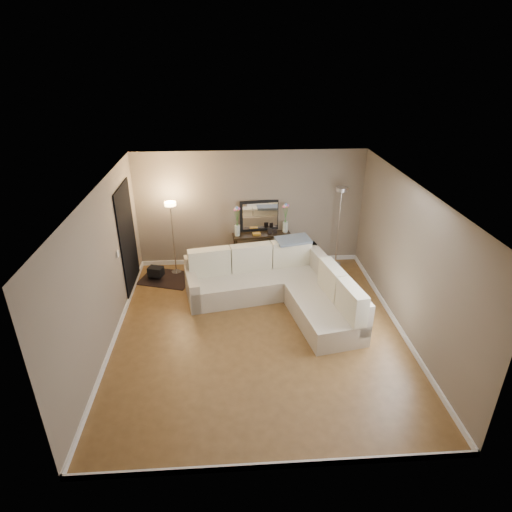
{
  "coord_description": "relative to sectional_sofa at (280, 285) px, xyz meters",
  "views": [
    {
      "loc": [
        -0.47,
        -6.18,
        4.52
      ],
      "look_at": [
        0.0,
        0.8,
        1.1
      ],
      "focal_mm": 30.0,
      "sensor_mm": 36.0,
      "label": 1
    }
  ],
  "objects": [
    {
      "name": "console_table",
      "position": [
        -0.32,
        1.55,
        0.08
      ],
      "size": [
        1.31,
        0.5,
        0.79
      ],
      "color": "black",
      "rests_on": "floor"
    },
    {
      "name": "ceiling",
      "position": [
        -0.48,
        -0.99,
        2.24
      ],
      "size": [
        5.0,
        5.5,
        0.01
      ],
      "primitive_type": "cube",
      "color": "white",
      "rests_on": "ground"
    },
    {
      "name": "doorway",
      "position": [
        -2.96,
        0.71,
        0.74
      ],
      "size": [
        0.02,
        1.2,
        2.2
      ],
      "primitive_type": "cube",
      "color": "black",
      "rests_on": "ground"
    },
    {
      "name": "table_decor",
      "position": [
        -0.24,
        1.53,
        0.46
      ],
      "size": [
        0.55,
        0.14,
        0.13
      ],
      "color": "#C28722",
      "rests_on": "console_table"
    },
    {
      "name": "wall_front",
      "position": [
        -0.48,
        -3.75,
        0.94
      ],
      "size": [
        5.0,
        0.02,
        2.6
      ],
      "primitive_type": "cube",
      "color": "gray",
      "rests_on": "ground"
    },
    {
      "name": "floor_lamp_unlit",
      "position": [
        1.47,
        1.48,
        0.94
      ],
      "size": [
        0.32,
        0.32,
        1.85
      ],
      "color": "silver",
      "rests_on": "floor"
    },
    {
      "name": "wall_right",
      "position": [
        2.03,
        -0.99,
        0.94
      ],
      "size": [
        0.02,
        5.5,
        2.6
      ],
      "primitive_type": "cube",
      "color": "gray",
      "rests_on": "ground"
    },
    {
      "name": "charcoal_rug",
      "position": [
        -2.34,
        1.07,
        -0.35
      ],
      "size": [
        1.27,
        1.09,
        0.01
      ],
      "primitive_type": "cube",
      "rotation": [
        0.0,
        0.0,
        -0.3
      ],
      "color": "black",
      "rests_on": "floor"
    },
    {
      "name": "floor",
      "position": [
        -0.48,
        -0.99,
        -0.37
      ],
      "size": [
        5.0,
        5.5,
        0.01
      ],
      "primitive_type": "cube",
      "color": "brown",
      "rests_on": "ground"
    },
    {
      "name": "sectional_sofa",
      "position": [
        0.0,
        0.0,
        0.0
      ],
      "size": [
        3.23,
        2.79,
        0.98
      ],
      "color": "beige",
      "rests_on": "floor"
    },
    {
      "name": "flower_vase_right",
      "position": [
        0.3,
        1.63,
        0.72
      ],
      "size": [
        0.15,
        0.13,
        0.67
      ],
      "color": "silver",
      "rests_on": "console_table"
    },
    {
      "name": "baseboard_right",
      "position": [
        2.0,
        -0.99,
        -0.31
      ],
      "size": [
        0.03,
        5.5,
        0.1
      ],
      "primitive_type": "cube",
      "color": "white",
      "rests_on": "ground"
    },
    {
      "name": "baseboard_left",
      "position": [
        -2.97,
        -0.99,
        -0.31
      ],
      "size": [
        0.03,
        5.5,
        0.1
      ],
      "primitive_type": "cube",
      "color": "white",
      "rests_on": "ground"
    },
    {
      "name": "black_bag",
      "position": [
        -2.55,
        1.03,
        -0.16
      ],
      "size": [
        0.35,
        0.3,
        0.2
      ],
      "primitive_type": "cube",
      "rotation": [
        0.0,
        0.0,
        -0.3
      ],
      "color": "black",
      "rests_on": "charcoal_rug"
    },
    {
      "name": "leaning_mirror",
      "position": [
        -0.26,
        1.73,
        0.8
      ],
      "size": [
        0.9,
        0.15,
        0.71
      ],
      "color": "black",
      "rests_on": "console_table"
    },
    {
      "name": "wall_left",
      "position": [
        -2.99,
        -0.99,
        0.94
      ],
      "size": [
        0.02,
        5.5,
        2.6
      ],
      "primitive_type": "cube",
      "color": "gray",
      "rests_on": "ground"
    },
    {
      "name": "baseboard_back",
      "position": [
        -0.48,
        1.74,
        -0.31
      ],
      "size": [
        5.0,
        0.03,
        0.1
      ],
      "primitive_type": "cube",
      "color": "white",
      "rests_on": "ground"
    },
    {
      "name": "throw_blanket",
      "position": [
        0.35,
        0.76,
        0.62
      ],
      "size": [
        0.78,
        0.56,
        0.09
      ],
      "primitive_type": "cube",
      "rotation": [
        0.1,
        0.0,
        0.24
      ],
      "color": "slate",
      "rests_on": "sectional_sofa"
    },
    {
      "name": "switch_plate",
      "position": [
        -2.96,
        -0.14,
        0.84
      ],
      "size": [
        0.02,
        0.08,
        0.12
      ],
      "primitive_type": "cube",
      "color": "white",
      "rests_on": "ground"
    },
    {
      "name": "wall_back",
      "position": [
        -0.48,
        1.77,
        0.94
      ],
      "size": [
        5.0,
        0.02,
        2.6
      ],
      "primitive_type": "cube",
      "color": "gray",
      "rests_on": "ground"
    },
    {
      "name": "baseboard_front",
      "position": [
        -0.48,
        -3.73,
        -0.31
      ],
      "size": [
        5.0,
        0.03,
        0.1
      ],
      "primitive_type": "cube",
      "color": "white",
      "rests_on": "ground"
    },
    {
      "name": "floor_lamp_lit",
      "position": [
        -2.16,
        1.34,
        0.8
      ],
      "size": [
        0.29,
        0.29,
        1.65
      ],
      "color": "silver",
      "rests_on": "floor"
    },
    {
      "name": "flower_vase_left",
      "position": [
        -0.78,
        1.5,
        0.72
      ],
      "size": [
        0.15,
        0.13,
        0.67
      ],
      "color": "silver",
      "rests_on": "console_table"
    }
  ]
}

